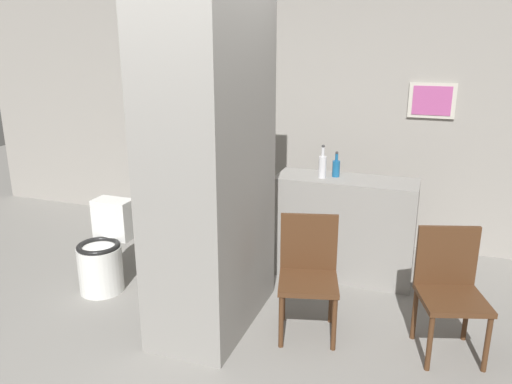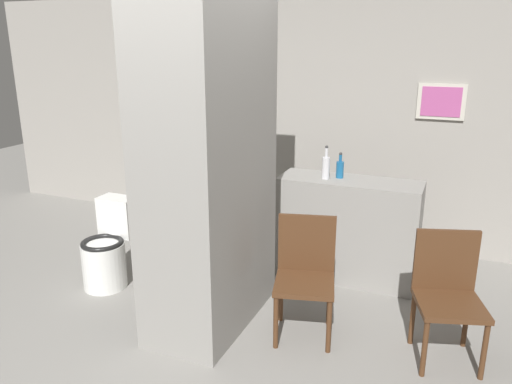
{
  "view_description": "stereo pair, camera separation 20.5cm",
  "coord_description": "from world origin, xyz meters",
  "px_view_note": "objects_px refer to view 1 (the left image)",
  "views": [
    {
      "loc": [
        1.55,
        -2.59,
        2.09
      ],
      "look_at": [
        0.26,
        0.98,
        0.95
      ],
      "focal_mm": 35.0,
      "sensor_mm": 36.0,
      "label": 1
    },
    {
      "loc": [
        1.74,
        -2.52,
        2.09
      ],
      "look_at": [
        0.26,
        0.98,
        0.95
      ],
      "focal_mm": 35.0,
      "sensor_mm": 36.0,
      "label": 2
    }
  ],
  "objects_px": {
    "toilet": "(104,253)",
    "chair_by_doorway": "(450,286)",
    "bottle_tall": "(322,166)",
    "bicycle": "(222,224)",
    "chair_near_pillar": "(308,270)"
  },
  "relations": [
    {
      "from": "toilet",
      "to": "chair_by_doorway",
      "type": "relative_size",
      "value": 0.87
    },
    {
      "from": "toilet",
      "to": "bottle_tall",
      "type": "xyz_separation_m",
      "value": [
        1.71,
        0.91,
        0.72
      ]
    },
    {
      "from": "bicycle",
      "to": "bottle_tall",
      "type": "relative_size",
      "value": 5.42
    },
    {
      "from": "chair_by_doorway",
      "to": "bicycle",
      "type": "bearing_deg",
      "value": 138.34
    },
    {
      "from": "toilet",
      "to": "chair_by_doorway",
      "type": "distance_m",
      "value": 2.82
    },
    {
      "from": "toilet",
      "to": "chair_near_pillar",
      "type": "height_order",
      "value": "chair_near_pillar"
    },
    {
      "from": "toilet",
      "to": "chair_near_pillar",
      "type": "distance_m",
      "value": 1.85
    },
    {
      "from": "chair_near_pillar",
      "to": "chair_by_doorway",
      "type": "distance_m",
      "value": 0.98
    },
    {
      "from": "toilet",
      "to": "chair_by_doorway",
      "type": "xyz_separation_m",
      "value": [
        2.82,
        0.03,
        0.16
      ]
    },
    {
      "from": "chair_by_doorway",
      "to": "bottle_tall",
      "type": "bearing_deg",
      "value": 123.94
    },
    {
      "from": "chair_near_pillar",
      "to": "bicycle",
      "type": "distance_m",
      "value": 1.54
    },
    {
      "from": "toilet",
      "to": "bicycle",
      "type": "relative_size",
      "value": 0.47
    },
    {
      "from": "chair_near_pillar",
      "to": "bottle_tall",
      "type": "height_order",
      "value": "bottle_tall"
    },
    {
      "from": "chair_near_pillar",
      "to": "bottle_tall",
      "type": "xyz_separation_m",
      "value": [
        -0.13,
        0.96,
        0.56
      ]
    },
    {
      "from": "chair_near_pillar",
      "to": "bottle_tall",
      "type": "bearing_deg",
      "value": 83.07
    }
  ]
}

